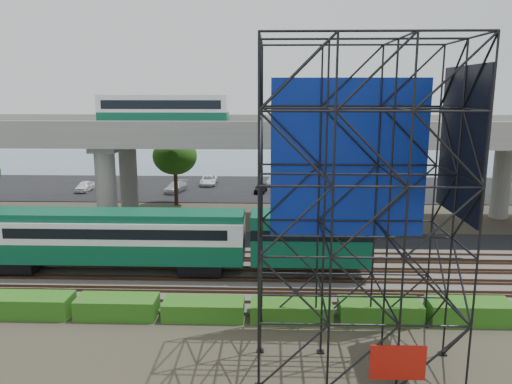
{
  "coord_description": "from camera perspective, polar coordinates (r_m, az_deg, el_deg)",
  "views": [
    {
      "loc": [
        4.89,
        -30.78,
        12.81
      ],
      "look_at": [
        3.65,
        6.0,
        5.26
      ],
      "focal_mm": 35.0,
      "sensor_mm": 36.0,
      "label": 1
    }
  ],
  "objects": [
    {
      "name": "parking_lot",
      "position": [
        66.2,
        -2.34,
        0.46
      ],
      "size": [
        90.0,
        18.0,
        0.08
      ],
      "primitive_type": "cube",
      "color": "black",
      "rests_on": "ground"
    },
    {
      "name": "commuter_train",
      "position": [
        35.49,
        -13.4,
        -4.98
      ],
      "size": [
        29.3,
        3.06,
        4.3
      ],
      "color": "black",
      "rests_on": "rail_tracks"
    },
    {
      "name": "ballast_bed",
      "position": [
        35.49,
        -6.2,
        -9.46
      ],
      "size": [
        90.0,
        12.0,
        0.2
      ],
      "primitive_type": "cube",
      "color": "slate",
      "rests_on": "ground"
    },
    {
      "name": "service_road",
      "position": [
        43.48,
        -4.63,
        -5.53
      ],
      "size": [
        90.0,
        5.0,
        0.08
      ],
      "primitive_type": "cube",
      "color": "black",
      "rests_on": "ground"
    },
    {
      "name": "overpass",
      "position": [
        47.3,
        -4.5,
        5.98
      ],
      "size": [
        80.0,
        12.0,
        12.4
      ],
      "color": "#9E9B93",
      "rests_on": "ground"
    },
    {
      "name": "ground",
      "position": [
        33.69,
        -6.68,
        -10.84
      ],
      "size": [
        140.0,
        140.0,
        0.0
      ],
      "primitive_type": "plane",
      "color": "#474233",
      "rests_on": "ground"
    },
    {
      "name": "scaffold_tower",
      "position": [
        23.74,
        11.48,
        -1.63
      ],
      "size": [
        9.36,
        6.36,
        15.0
      ],
      "color": "black",
      "rests_on": "ground"
    },
    {
      "name": "parked_cars",
      "position": [
        65.73,
        -3.28,
        0.95
      ],
      "size": [
        39.09,
        9.64,
        1.3
      ],
      "color": "white",
      "rests_on": "parking_lot"
    },
    {
      "name": "hedge_strip",
      "position": [
        29.43,
        -5.98,
        -13.07
      ],
      "size": [
        34.6,
        1.8,
        1.2
      ],
      "color": "#265B14",
      "rests_on": "ground"
    },
    {
      "name": "trees",
      "position": [
        48.45,
        -9.47,
        2.84
      ],
      "size": [
        40.94,
        16.94,
        7.69
      ],
      "color": "#382314",
      "rests_on": "ground"
    },
    {
      "name": "rail_tracks",
      "position": [
        35.43,
        -6.2,
        -9.19
      ],
      "size": [
        90.0,
        9.52,
        0.16
      ],
      "color": "#472D1E",
      "rests_on": "ballast_bed"
    },
    {
      "name": "harbor_water",
      "position": [
        87.85,
        -1.28,
        3.22
      ],
      "size": [
        140.0,
        40.0,
        0.03
      ],
      "primitive_type": "cube",
      "color": "slate",
      "rests_on": "ground"
    }
  ]
}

